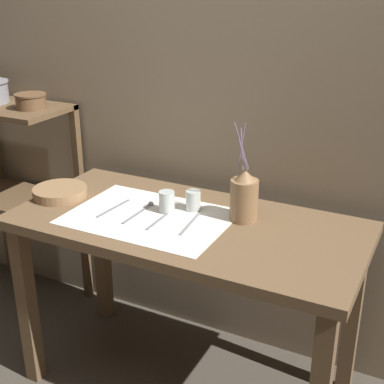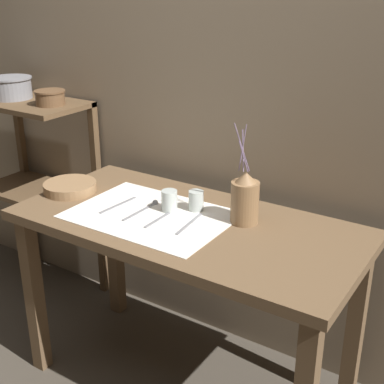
# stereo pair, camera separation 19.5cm
# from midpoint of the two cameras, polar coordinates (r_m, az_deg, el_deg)

# --- Properties ---
(ground_plane) EXTENTS (12.00, 12.00, 0.00)m
(ground_plane) POSITION_cam_midpoint_polar(r_m,az_deg,el_deg) (2.44, 1.94, -19.72)
(ground_plane) COLOR #473F35
(stone_wall_back) EXTENTS (7.00, 0.06, 2.40)m
(stone_wall_back) POSITION_cam_midpoint_polar(r_m,az_deg,el_deg) (2.24, 8.16, 10.96)
(stone_wall_back) COLOR gray
(stone_wall_back) RESTS_ON ground_plane
(wooden_table) EXTENTS (1.33, 0.64, 0.77)m
(wooden_table) POSITION_cam_midpoint_polar(r_m,az_deg,el_deg) (2.06, 2.17, -5.89)
(wooden_table) COLOR brown
(wooden_table) RESTS_ON ground_plane
(wooden_shelf_unit) EXTENTS (0.59, 0.34, 1.06)m
(wooden_shelf_unit) POSITION_cam_midpoint_polar(r_m,az_deg,el_deg) (2.83, -14.08, 3.43)
(wooden_shelf_unit) COLOR brown
(wooden_shelf_unit) RESTS_ON ground_plane
(linen_cloth) EXTENTS (0.61, 0.43, 0.00)m
(linen_cloth) POSITION_cam_midpoint_polar(r_m,az_deg,el_deg) (2.05, -1.69, -2.51)
(linen_cloth) COLOR white
(linen_cloth) RESTS_ON wooden_table
(pitcher_with_flowers) EXTENTS (0.10, 0.10, 0.38)m
(pitcher_with_flowers) POSITION_cam_midpoint_polar(r_m,az_deg,el_deg) (1.97, 8.48, -0.82)
(pitcher_with_flowers) COLOR olive
(pitcher_with_flowers) RESTS_ON wooden_table
(wooden_bowl) EXTENTS (0.22, 0.22, 0.04)m
(wooden_bowl) POSITION_cam_midpoint_polar(r_m,az_deg,el_deg) (2.30, -10.54, 0.47)
(wooden_bowl) COLOR #8E6B47
(wooden_bowl) RESTS_ON wooden_table
(glass_tumbler_near) EXTENTS (0.06, 0.06, 0.08)m
(glass_tumbler_near) POSITION_cam_midpoint_polar(r_m,az_deg,el_deg) (2.06, 0.27, -0.99)
(glass_tumbler_near) COLOR #B7C1BC
(glass_tumbler_near) RESTS_ON wooden_table
(glass_tumbler_far) EXTENTS (0.06, 0.06, 0.08)m
(glass_tumbler_far) POSITION_cam_midpoint_polar(r_m,az_deg,el_deg) (2.07, 3.13, -0.98)
(glass_tumbler_far) COLOR #B7C1BC
(glass_tumbler_far) RESTS_ON wooden_table
(knife_center) EXTENTS (0.03, 0.20, 0.00)m
(knife_center) POSITION_cam_midpoint_polar(r_m,az_deg,el_deg) (2.13, -5.32, -1.46)
(knife_center) COLOR gray
(knife_center) RESTS_ON wooden_table
(spoon_inner) EXTENTS (0.02, 0.21, 0.02)m
(spoon_inner) POSITION_cam_midpoint_polar(r_m,az_deg,el_deg) (2.11, -1.97, -1.58)
(spoon_inner) COLOR gray
(spoon_inner) RESTS_ON wooden_table
(fork_inner) EXTENTS (0.01, 0.20, 0.00)m
(fork_inner) POSITION_cam_midpoint_polar(r_m,az_deg,el_deg) (2.01, -0.60, -2.85)
(fork_inner) COLOR gray
(fork_inner) RESTS_ON wooden_table
(fork_outer) EXTENTS (0.03, 0.20, 0.00)m
(fork_outer) POSITION_cam_midpoint_polar(r_m,az_deg,el_deg) (1.97, 2.53, -3.46)
(fork_outer) COLOR gray
(fork_outer) RESTS_ON wooden_table
(metal_pot_large) EXTENTS (0.21, 0.21, 0.10)m
(metal_pot_large) POSITION_cam_midpoint_polar(r_m,az_deg,el_deg) (2.80, -16.86, 10.65)
(metal_pot_large) COLOR gray
(metal_pot_large) RESTS_ON wooden_shelf_unit
(metal_pot_small) EXTENTS (0.14, 0.14, 0.07)m
(metal_pot_small) POSITION_cam_midpoint_polar(r_m,az_deg,el_deg) (2.60, -12.84, 9.83)
(metal_pot_small) COLOR brown
(metal_pot_small) RESTS_ON wooden_shelf_unit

